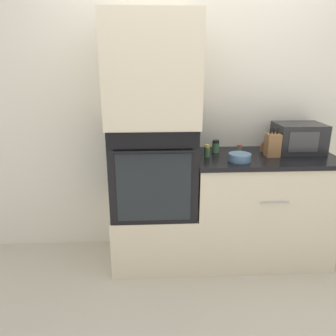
% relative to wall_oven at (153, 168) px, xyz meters
% --- Properties ---
extents(ground_plane, '(12.00, 12.00, 0.00)m').
position_rel_wall_oven_xyz_m(ground_plane, '(0.34, -0.30, -0.84)').
color(ground_plane, beige).
extents(wall_back, '(8.00, 0.05, 2.50)m').
position_rel_wall_oven_xyz_m(wall_back, '(0.34, 0.33, 0.41)').
color(wall_back, silver).
rests_on(wall_back, ground_plane).
extents(oven_cabinet_base, '(0.69, 0.60, 0.48)m').
position_rel_wall_oven_xyz_m(oven_cabinet_base, '(-0.00, 0.00, -0.60)').
color(oven_cabinet_base, beige).
rests_on(oven_cabinet_base, ground_plane).
extents(wall_oven, '(0.66, 0.64, 0.71)m').
position_rel_wall_oven_xyz_m(wall_oven, '(0.00, 0.00, 0.00)').
color(wall_oven, black).
rests_on(wall_oven, oven_cabinet_base).
extents(oven_cabinet_upper, '(0.69, 0.60, 0.80)m').
position_rel_wall_oven_xyz_m(oven_cabinet_upper, '(-0.00, 0.00, 0.76)').
color(oven_cabinet_upper, beige).
rests_on(oven_cabinet_upper, wall_oven).
extents(counter_unit, '(1.16, 0.63, 0.93)m').
position_rel_wall_oven_xyz_m(counter_unit, '(0.91, 0.00, -0.37)').
color(counter_unit, beige).
rests_on(counter_unit, ground_plane).
extents(microwave, '(0.39, 0.31, 0.24)m').
position_rel_wall_oven_xyz_m(microwave, '(1.22, 0.10, 0.21)').
color(microwave, '#232326').
rests_on(microwave, counter_unit).
extents(knife_block, '(0.11, 0.11, 0.23)m').
position_rel_wall_oven_xyz_m(knife_block, '(0.96, -0.01, 0.19)').
color(knife_block, olive).
rests_on(knife_block, counter_unit).
extents(bowl, '(0.17, 0.17, 0.06)m').
position_rel_wall_oven_xyz_m(bowl, '(0.67, -0.14, 0.12)').
color(bowl, '#517599').
rests_on(bowl, counter_unit).
extents(condiment_jar_near, '(0.04, 0.04, 0.10)m').
position_rel_wall_oven_xyz_m(condiment_jar_near, '(0.43, -0.01, 0.14)').
color(condiment_jar_near, '#427047').
rests_on(condiment_jar_near, counter_unit).
extents(condiment_jar_mid, '(0.06, 0.06, 0.10)m').
position_rel_wall_oven_xyz_m(condiment_jar_mid, '(0.53, 0.12, 0.14)').
color(condiment_jar_mid, '#427047').
rests_on(condiment_jar_mid, counter_unit).
extents(condiment_jar_far, '(0.04, 0.04, 0.06)m').
position_rel_wall_oven_xyz_m(condiment_jar_far, '(0.73, 0.12, 0.12)').
color(condiment_jar_far, '#427047').
rests_on(condiment_jar_far, counter_unit).
extents(condiment_jar_back, '(0.04, 0.04, 0.07)m').
position_rel_wall_oven_xyz_m(condiment_jar_back, '(0.93, 0.12, 0.13)').
color(condiment_jar_back, brown).
rests_on(condiment_jar_back, counter_unit).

